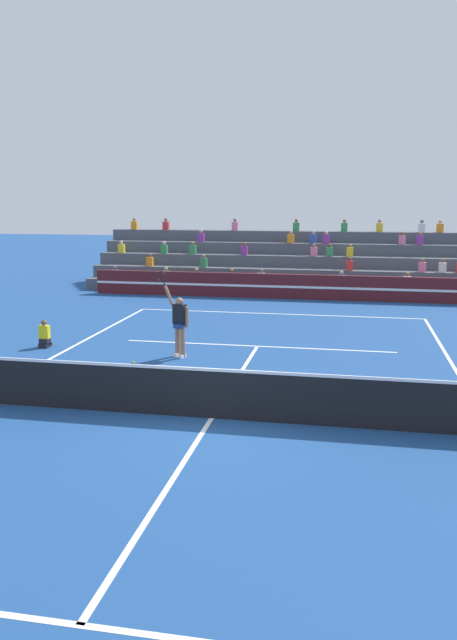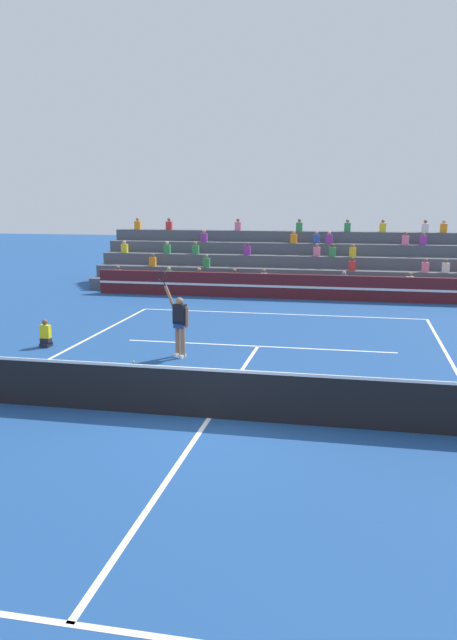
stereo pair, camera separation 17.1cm
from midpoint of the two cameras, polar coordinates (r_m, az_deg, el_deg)
The scene contains 8 objects.
ground_plane at distance 12.94m, azimuth -1.93°, elevation -8.97°, with size 120.00×120.00×0.00m, color navy.
court_lines at distance 12.94m, azimuth -1.93°, elevation -8.95°, with size 11.10×23.90×0.01m.
tennis_net at distance 12.77m, azimuth -1.95°, elevation -6.67°, with size 12.00×0.10×1.10m.
sponsor_banner_wall at distance 27.97m, azimuth 5.29°, elevation 3.07°, with size 18.00×0.26×1.10m.
bleacher_stand at distance 31.67m, azimuth 6.01°, elevation 4.85°, with size 19.96×4.75×3.38m.
ball_kid_courtside at distance 19.64m, azimuth -16.70°, elevation -1.45°, with size 0.30×0.36×0.84m.
tennis_player at distance 17.59m, azimuth -4.81°, elevation -0.25°, with size 1.03×0.47×2.47m.
tennis_ball at distance 17.26m, azimuth -8.97°, elevation -3.82°, with size 0.07×0.07×0.07m, color #C6DB33.
Camera 1 is at (2.66, -11.86, 4.44)m, focal length 35.00 mm.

